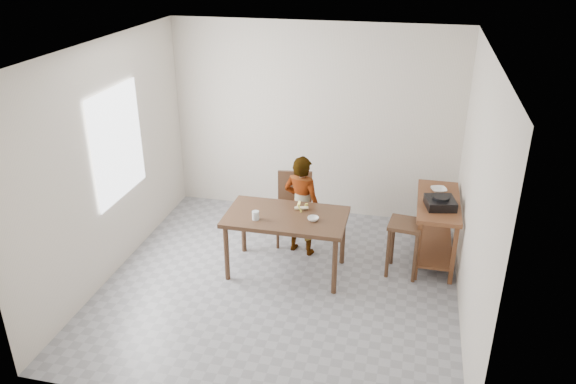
% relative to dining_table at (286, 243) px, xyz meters
% --- Properties ---
extents(floor, '(4.00, 4.00, 0.04)m').
position_rel_dining_table_xyz_m(floor, '(0.00, -0.30, -0.40)').
color(floor, gray).
rests_on(floor, ground).
extents(ceiling, '(4.00, 4.00, 0.04)m').
position_rel_dining_table_xyz_m(ceiling, '(0.00, -0.30, 2.35)').
color(ceiling, white).
rests_on(ceiling, wall_back).
extents(wall_back, '(4.00, 0.04, 2.70)m').
position_rel_dining_table_xyz_m(wall_back, '(0.00, 1.72, 0.98)').
color(wall_back, beige).
rests_on(wall_back, ground).
extents(wall_front, '(4.00, 0.04, 2.70)m').
position_rel_dining_table_xyz_m(wall_front, '(0.00, -2.32, 0.98)').
color(wall_front, beige).
rests_on(wall_front, ground).
extents(wall_left, '(0.04, 4.00, 2.70)m').
position_rel_dining_table_xyz_m(wall_left, '(-2.02, -0.30, 0.98)').
color(wall_left, beige).
rests_on(wall_left, ground).
extents(wall_right, '(0.04, 4.00, 2.70)m').
position_rel_dining_table_xyz_m(wall_right, '(2.02, -0.30, 0.98)').
color(wall_right, beige).
rests_on(wall_right, ground).
extents(window_pane, '(0.02, 1.10, 1.30)m').
position_rel_dining_table_xyz_m(window_pane, '(-1.97, -0.10, 1.12)').
color(window_pane, white).
rests_on(window_pane, wall_left).
extents(dining_table, '(1.40, 0.80, 0.75)m').
position_rel_dining_table_xyz_m(dining_table, '(0.00, 0.00, 0.00)').
color(dining_table, '#432A1A').
rests_on(dining_table, floor).
extents(prep_counter, '(0.50, 1.20, 0.80)m').
position_rel_dining_table_xyz_m(prep_counter, '(1.72, 0.70, 0.03)').
color(prep_counter, brown).
rests_on(prep_counter, floor).
extents(child, '(0.54, 0.42, 1.30)m').
position_rel_dining_table_xyz_m(child, '(0.08, 0.49, 0.28)').
color(child, white).
rests_on(child, floor).
extents(dining_chair, '(0.50, 0.50, 0.92)m').
position_rel_dining_table_xyz_m(dining_chair, '(-0.06, 0.71, 0.09)').
color(dining_chair, '#432A1A').
rests_on(dining_chair, floor).
extents(stool, '(0.42, 0.42, 0.67)m').
position_rel_dining_table_xyz_m(stool, '(1.36, 0.27, -0.04)').
color(stool, '#432A1A').
rests_on(stool, floor).
extents(glass_tumbler, '(0.08, 0.08, 0.10)m').
position_rel_dining_table_xyz_m(glass_tumbler, '(-0.31, -0.18, 0.43)').
color(glass_tumbler, silver).
rests_on(glass_tumbler, dining_table).
extents(small_bowl, '(0.16, 0.16, 0.04)m').
position_rel_dining_table_xyz_m(small_bowl, '(0.33, -0.06, 0.40)').
color(small_bowl, white).
rests_on(small_bowl, dining_table).
extents(banana, '(0.20, 0.15, 0.06)m').
position_rel_dining_table_xyz_m(banana, '(0.15, 0.17, 0.41)').
color(banana, '#EDD651').
rests_on(banana, dining_table).
extents(serving_bowl, '(0.23, 0.23, 0.05)m').
position_rel_dining_table_xyz_m(serving_bowl, '(1.72, 0.95, 0.45)').
color(serving_bowl, white).
rests_on(serving_bowl, prep_counter).
extents(gas_burner, '(0.39, 0.39, 0.11)m').
position_rel_dining_table_xyz_m(gas_burner, '(1.73, 0.51, 0.48)').
color(gas_burner, black).
rests_on(gas_burner, prep_counter).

